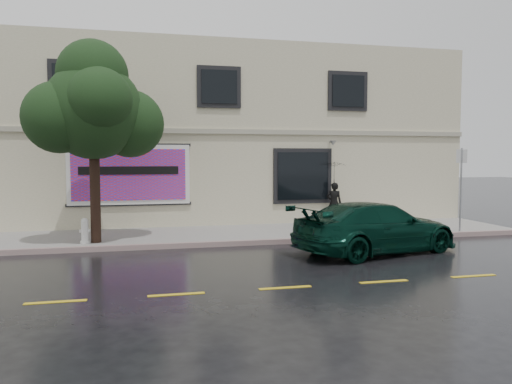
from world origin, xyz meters
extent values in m
plane|color=black|center=(0.00, 0.00, 0.00)|extent=(90.00, 90.00, 0.00)
cube|color=gray|center=(0.00, 3.25, 0.07)|extent=(20.00, 3.50, 0.15)
cube|color=gray|center=(0.00, 1.50, 0.07)|extent=(20.00, 0.18, 0.16)
cube|color=gold|center=(0.00, -3.50, 0.01)|extent=(19.00, 0.12, 0.01)
cube|color=beige|center=(0.00, 9.00, 3.50)|extent=(20.00, 8.00, 7.00)
cube|color=#9E9984|center=(0.00, 4.96, 3.60)|extent=(20.00, 0.12, 0.18)
cube|color=black|center=(3.20, 4.96, 1.95)|extent=(2.30, 0.10, 2.10)
cube|color=black|center=(3.20, 4.90, 1.95)|extent=(2.00, 0.05, 1.80)
cube|color=black|center=(-5.00, 4.90, 5.20)|extent=(1.30, 0.05, 1.20)
cube|color=black|center=(0.00, 4.90, 5.20)|extent=(1.30, 0.05, 1.20)
cube|color=black|center=(5.00, 4.90, 5.20)|extent=(1.30, 0.05, 1.20)
cube|color=white|center=(-3.20, 4.93, 2.05)|extent=(4.20, 0.06, 2.10)
cube|color=#D32E45|center=(-3.20, 4.89, 2.05)|extent=(3.90, 0.04, 1.80)
cube|color=black|center=(-3.20, 4.96, 1.00)|extent=(4.30, 0.10, 0.10)
cube|color=black|center=(-3.20, 4.96, 3.10)|extent=(4.30, 0.10, 0.10)
cube|color=black|center=(-3.20, 4.86, 2.20)|extent=(3.40, 0.02, 0.28)
imported|color=black|center=(3.52, -0.50, 0.71)|extent=(5.30, 3.39, 1.43)
imported|color=black|center=(4.31, 4.51, 0.93)|extent=(0.66, 0.53, 1.56)
imported|color=black|center=(4.31, 4.51, 2.06)|extent=(1.06, 1.06, 0.69)
cylinder|color=#301D15|center=(-4.13, 2.20, 1.51)|extent=(0.30, 0.30, 2.73)
sphere|color=black|center=(-4.13, 2.20, 4.01)|extent=(2.83, 2.83, 2.83)
cylinder|color=silver|center=(-4.43, 2.09, 0.19)|extent=(0.29, 0.29, 0.08)
cylinder|color=silver|center=(-4.43, 2.09, 0.49)|extent=(0.21, 0.21, 0.52)
sphere|color=silver|center=(-4.43, 2.09, 0.79)|extent=(0.21, 0.21, 0.21)
cylinder|color=silver|center=(-4.43, 2.09, 0.51)|extent=(0.31, 0.10, 0.10)
cylinder|color=gray|center=(7.74, 1.71, 1.56)|extent=(0.06, 0.06, 2.82)
cube|color=silver|center=(7.74, 1.71, 2.70)|extent=(0.32, 0.16, 0.46)
camera|label=1|loc=(-2.87, -13.10, 2.66)|focal=35.00mm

